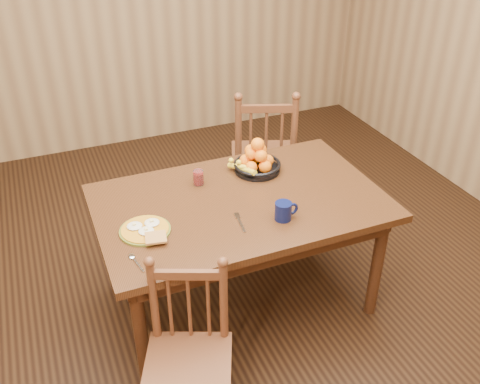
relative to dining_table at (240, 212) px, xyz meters
name	(u,v)px	position (x,y,z in m)	size (l,w,h in m)	color
room	(240,99)	(0.00, 0.00, 0.68)	(4.52, 5.02, 2.72)	black
dining_table	(240,212)	(0.00, 0.00, 0.00)	(1.60, 1.00, 0.75)	black
chair_far	(264,156)	(0.53, 0.83, -0.16)	(0.60, 0.59, 1.04)	#4D2817
chair_near	(189,356)	(-0.54, -0.68, -0.24)	(0.51, 0.50, 0.87)	#4D2817
breakfast_plate	(146,230)	(-0.56, -0.10, 0.10)	(0.26, 0.30, 0.04)	#59601E
fork	(240,221)	(-0.08, -0.20, 0.09)	(0.04, 0.18, 0.00)	silver
spoon	(134,259)	(-0.67, -0.30, 0.09)	(0.05, 0.16, 0.01)	silver
coffee_mug	(284,211)	(0.14, -0.26, 0.14)	(0.13, 0.09, 0.10)	#091036
juice_glass	(198,178)	(-0.16, 0.25, 0.13)	(0.06, 0.06, 0.09)	silver
fruit_bowl	(256,161)	(0.22, 0.27, 0.15)	(0.32, 0.29, 0.22)	black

